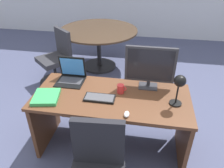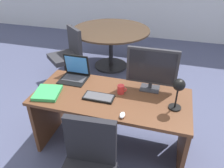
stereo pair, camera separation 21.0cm
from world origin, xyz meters
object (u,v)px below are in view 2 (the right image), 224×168
at_px(laptop, 75,71).
at_px(meeting_table, 111,39).
at_px(coffee_mug, 121,89).
at_px(keyboard, 99,97).
at_px(mouse, 122,115).
at_px(desk_lamp, 178,89).
at_px(meeting_chair_near, 68,60).
at_px(monitor, 152,68).
at_px(book, 48,93).
at_px(desk, 112,110).

height_order(laptop, meeting_table, laptop).
relative_size(coffee_mug, meeting_table, 0.07).
height_order(keyboard, meeting_table, meeting_table).
xyz_separation_m(coffee_mug, meeting_table, (-0.68, 1.94, -0.20)).
height_order(mouse, meeting_table, mouse).
xyz_separation_m(desk_lamp, coffee_mug, (-0.55, 0.13, -0.19)).
bearing_deg(meeting_table, keyboard, -76.94).
bearing_deg(desk_lamp, meeting_chair_near, 142.29).
xyz_separation_m(monitor, desk_lamp, (0.27, -0.29, -0.02)).
distance_m(keyboard, book, 0.54).
bearing_deg(meeting_table, coffee_mug, -70.75).
xyz_separation_m(laptop, meeting_table, (-0.09, 1.76, -0.23)).
bearing_deg(keyboard, book, -171.25).
xyz_separation_m(meeting_table, meeting_chair_near, (-0.58, -0.67, -0.20)).
relative_size(book, coffee_mug, 3.19).
height_order(monitor, keyboard, monitor).
xyz_separation_m(coffee_mug, meeting_chair_near, (-1.26, 1.27, -0.41)).
relative_size(desk_lamp, meeting_chair_near, 0.36).
bearing_deg(book, desk, 17.69).
height_order(keyboard, meeting_chair_near, meeting_chair_near).
bearing_deg(meeting_table, monitor, -61.71).
distance_m(keyboard, mouse, 0.37).
relative_size(desk, desk_lamp, 4.83).
height_order(monitor, coffee_mug, monitor).
bearing_deg(coffee_mug, meeting_chair_near, 134.77).
bearing_deg(meeting_table, meeting_chair_near, -130.86).
height_order(laptop, desk_lamp, desk_lamp).
relative_size(keyboard, coffee_mug, 3.10).
bearing_deg(meeting_table, desk, -73.24).
bearing_deg(meeting_table, desk_lamp, -59.33).
xyz_separation_m(mouse, meeting_table, (-0.78, 2.31, -0.17)).
distance_m(monitor, coffee_mug, 0.39).
height_order(desk, meeting_chair_near, meeting_chair_near).
bearing_deg(mouse, desk, 119.17).
height_order(monitor, mouse, monitor).
bearing_deg(keyboard, meeting_chair_near, 126.95).
height_order(mouse, meeting_chair_near, meeting_chair_near).
bearing_deg(mouse, monitor, 71.79).
xyz_separation_m(desk, monitor, (0.36, 0.19, 0.48)).
distance_m(desk, desk_lamp, 0.79).
xyz_separation_m(desk, keyboard, (-0.11, -0.12, 0.23)).
distance_m(coffee_mug, meeting_table, 2.07).
xyz_separation_m(monitor, meeting_table, (-0.96, 1.78, -0.41)).
xyz_separation_m(laptop, meeting_chair_near, (-0.67, 1.09, -0.44)).
bearing_deg(coffee_mug, mouse, -74.12).
bearing_deg(book, monitor, 21.42).
bearing_deg(desk, laptop, 157.71).
bearing_deg(mouse, meeting_chair_near, 129.83).
height_order(desk, book, book).
height_order(mouse, book, mouse).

